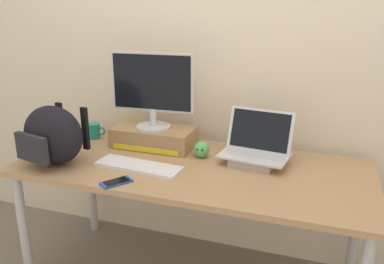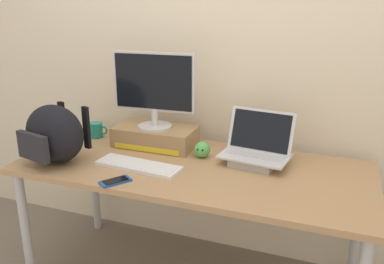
% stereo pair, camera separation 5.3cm
% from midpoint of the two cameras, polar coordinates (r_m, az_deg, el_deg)
% --- Properties ---
extents(back_wall, '(7.00, 0.10, 2.60)m').
position_cam_midpoint_polar(back_wall, '(2.42, 3.24, 12.29)').
color(back_wall, beige).
rests_on(back_wall, ground).
extents(desk, '(1.80, 0.78, 0.73)m').
position_cam_midpoint_polar(desk, '(2.13, -0.71, -6.32)').
color(desk, '#A87F56').
rests_on(desk, ground).
extents(toner_box_yellow, '(0.47, 0.24, 0.11)m').
position_cam_midpoint_polar(toner_box_yellow, '(2.37, -6.01, -0.68)').
color(toner_box_yellow, '#9E7A51').
rests_on(toner_box_yellow, desk).
extents(desktop_monitor, '(0.48, 0.20, 0.43)m').
position_cam_midpoint_polar(desktop_monitor, '(2.29, -6.25, 6.04)').
color(desktop_monitor, silver).
rests_on(desktop_monitor, toner_box_yellow).
extents(open_laptop, '(0.37, 0.27, 0.27)m').
position_cam_midpoint_polar(open_laptop, '(2.14, 8.17, -2.89)').
color(open_laptop, '#ADADB2').
rests_on(open_laptop, desk).
extents(external_keyboard, '(0.45, 0.17, 0.02)m').
position_cam_midpoint_polar(external_keyboard, '(2.09, -8.21, -4.76)').
color(external_keyboard, white).
rests_on(external_keyboard, desk).
extents(messenger_backpack, '(0.39, 0.33, 0.30)m').
position_cam_midpoint_polar(messenger_backpack, '(2.21, -19.56, -0.43)').
color(messenger_backpack, black).
rests_on(messenger_backpack, desk).
extents(coffee_mug, '(0.12, 0.08, 0.09)m').
position_cam_midpoint_polar(coffee_mug, '(2.57, -14.13, 0.17)').
color(coffee_mug, '#1E7F70').
rests_on(coffee_mug, desk).
extents(cell_phone, '(0.14, 0.16, 0.01)m').
position_cam_midpoint_polar(cell_phone, '(1.94, -11.33, -6.90)').
color(cell_phone, '#19479E').
rests_on(cell_phone, desk).
extents(plush_toy, '(0.09, 0.09, 0.09)m').
position_cam_midpoint_polar(plush_toy, '(2.20, 0.66, -2.47)').
color(plush_toy, '#56B256').
rests_on(plush_toy, desk).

